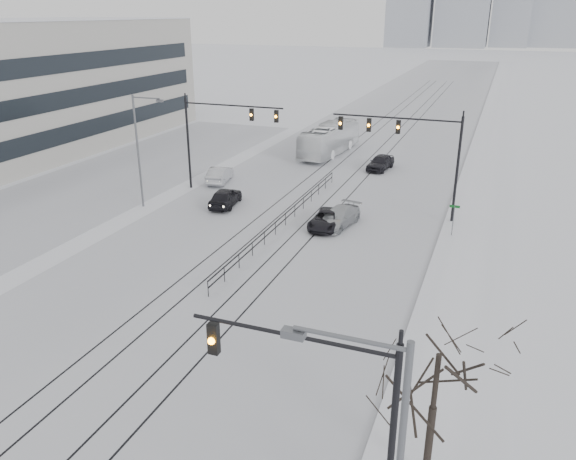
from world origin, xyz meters
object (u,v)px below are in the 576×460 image
object	(u,v)px
traffic_mast_near	(336,407)
sedan_nb_front	(327,220)
sedan_sb_outer	(220,175)
sedan_nb_right	(338,217)
sedan_sb_inner	(225,197)
sedan_nb_far	(380,163)
box_truck	(330,139)
bare_tree	(437,368)

from	to	relation	value
traffic_mast_near	sedan_nb_front	xyz separation A→B (m)	(-7.80, 24.71, -3.94)
sedan_sb_outer	sedan_nb_right	bearing A→B (deg)	140.25
sedan_sb_inner	sedan_nb_right	xyz separation A→B (m)	(9.92, -1.16, -0.07)
traffic_mast_near	sedan_sb_outer	size ratio (longest dim) A/B	1.55
sedan_nb_far	box_truck	bearing A→B (deg)	153.96
sedan_nb_front	box_truck	size ratio (longest dim) A/B	0.38
sedan_sb_inner	sedan_sb_outer	size ratio (longest dim) A/B	0.99
traffic_mast_near	bare_tree	size ratio (longest dim) A/B	1.15
sedan_sb_inner	sedan_nb_front	xyz separation A→B (m)	(9.21, -1.74, -0.14)
sedan_sb_outer	sedan_nb_far	bearing A→B (deg)	-155.16
bare_tree	sedan_nb_right	distance (m)	24.52
traffic_mast_near	sedan_nb_far	size ratio (longest dim) A/B	1.60
sedan_sb_inner	box_truck	size ratio (longest dim) A/B	0.37
traffic_mast_near	box_truck	distance (m)	49.00
traffic_mast_near	sedan_sb_outer	distance (m)	38.60
sedan_sb_inner	sedan_nb_far	xyz separation A→B (m)	(9.44, 15.71, -0.01)
traffic_mast_near	bare_tree	bearing A→B (deg)	51.24
sedan_sb_inner	sedan_nb_far	world-z (taller)	sedan_sb_inner
traffic_mast_near	sedan_sb_inner	distance (m)	31.68
sedan_nb_right	bare_tree	bearing A→B (deg)	-56.06
sedan_nb_front	sedan_sb_inner	bearing A→B (deg)	168.21
traffic_mast_near	sedan_nb_right	xyz separation A→B (m)	(-7.09, 25.29, -3.88)
sedan_sb_inner	box_truck	bearing A→B (deg)	-105.88
box_truck	sedan_nb_far	bearing A→B (deg)	150.73
bare_tree	sedan_sb_outer	xyz separation A→B (m)	(-23.01, 29.42, -3.75)
traffic_mast_near	sedan_nb_right	distance (m)	26.55
bare_tree	sedan_sb_outer	world-z (taller)	bare_tree
sedan_sb_inner	sedan_sb_outer	xyz separation A→B (m)	(-3.60, 5.97, -0.01)
bare_tree	sedan_sb_outer	bearing A→B (deg)	128.03
sedan_sb_inner	bare_tree	bearing A→B (deg)	121.27
sedan_sb_outer	sedan_nb_front	size ratio (longest dim) A/B	1.01
sedan_sb_outer	sedan_nb_front	distance (m)	14.95
sedan_nb_far	sedan_nb_front	bearing A→B (deg)	-82.45
sedan_sb_outer	sedan_nb_front	bearing A→B (deg)	137.00
traffic_mast_near	sedan_nb_front	bearing A→B (deg)	107.51
traffic_mast_near	sedan_nb_right	world-z (taller)	traffic_mast_near
bare_tree	sedan_nb_front	size ratio (longest dim) A/B	1.36
traffic_mast_near	box_truck	size ratio (longest dim) A/B	0.59
bare_tree	sedan_nb_right	world-z (taller)	bare_tree
traffic_mast_near	bare_tree	xyz separation A→B (m)	(2.41, 3.00, -0.07)
bare_tree	sedan_nb_front	world-z (taller)	bare_tree
bare_tree	sedan_nb_far	world-z (taller)	bare_tree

